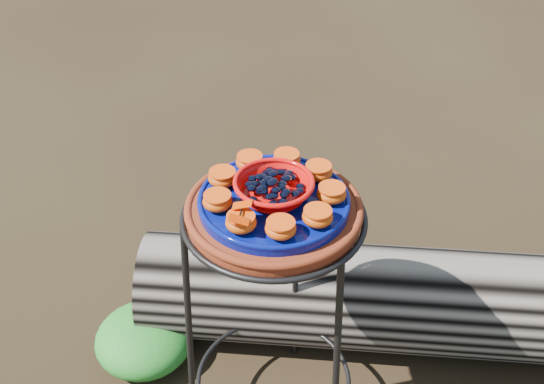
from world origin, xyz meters
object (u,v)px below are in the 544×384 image
(cobalt_plate, at_px, (274,202))
(terracotta_saucer, at_px, (274,211))
(plant_stand, at_px, (274,327))
(driftwood_log, at_px, (428,301))
(red_bowl, at_px, (274,189))

(cobalt_plate, bearing_deg, terracotta_saucer, 0.00)
(plant_stand, distance_m, cobalt_plate, 0.39)
(cobalt_plate, height_order, driftwood_log, cobalt_plate)
(plant_stand, relative_size, driftwood_log, 0.41)
(terracotta_saucer, bearing_deg, red_bowl, 0.00)
(terracotta_saucer, relative_size, red_bowl, 2.33)
(red_bowl, bearing_deg, plant_stand, 0.00)
(plant_stand, height_order, red_bowl, red_bowl)
(terracotta_saucer, height_order, driftwood_log, terracotta_saucer)
(terracotta_saucer, distance_m, cobalt_plate, 0.03)
(cobalt_plate, distance_m, driftwood_log, 0.79)
(red_bowl, relative_size, driftwood_log, 0.10)
(red_bowl, xyz_separation_m, driftwood_log, (0.36, 0.39, -0.62))
(terracotta_saucer, xyz_separation_m, driftwood_log, (0.36, 0.39, -0.56))
(cobalt_plate, relative_size, red_bowl, 2.00)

